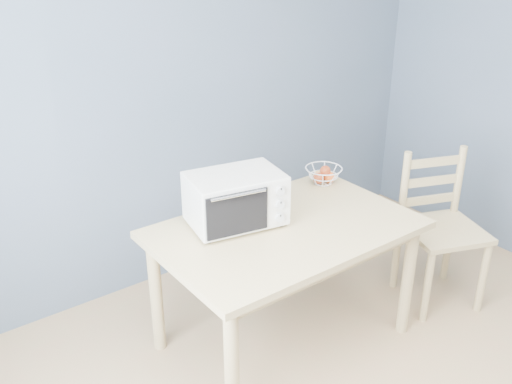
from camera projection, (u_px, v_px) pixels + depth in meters
dining_table at (286, 243)px, 3.11m from camera, size 1.40×0.90×0.75m
toaster_oven at (232, 199)px, 3.02m from camera, size 0.55×0.43×0.29m
fruit_basket at (323, 175)px, 3.57m from camera, size 0.24×0.24×0.12m
dining_chair at (439, 230)px, 3.60m from camera, size 0.59×0.59×0.97m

